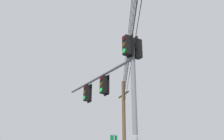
# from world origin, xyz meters

# --- Properties ---
(signal_mast_assembly) EXTENTS (3.47, 5.76, 6.82)m
(signal_mast_assembly) POSITION_xyz_m (-0.42, -0.36, 4.91)
(signal_mast_assembly) COLOR slate
(signal_mast_assembly) RESTS_ON ground
(utility_pole_wooden) EXTENTS (1.60, 1.70, 8.50)m
(utility_pole_wooden) POSITION_xyz_m (-9.75, -4.34, 4.37)
(utility_pole_wooden) COLOR #4C3823
(utility_pole_wooden) RESTS_ON ground
(overhead_wire_span) EXTENTS (21.96, 11.33, 2.69)m
(overhead_wire_span) POSITION_xyz_m (1.22, 1.32, 7.22)
(overhead_wire_span) COLOR black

